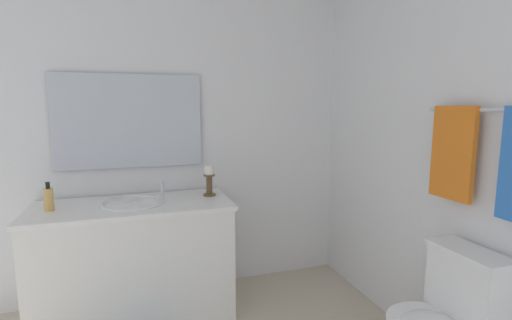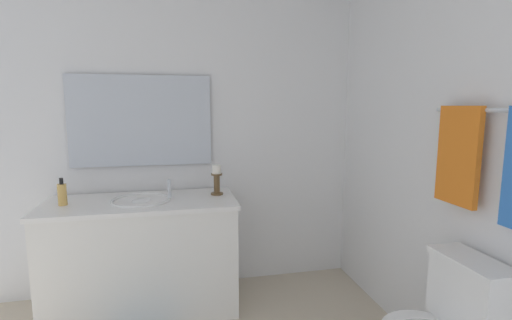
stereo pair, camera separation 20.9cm
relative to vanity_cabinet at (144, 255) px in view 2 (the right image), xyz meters
name	(u,v)px [view 2 (the right image)]	position (x,y,z in m)	size (l,w,h in m)	color
wall_back	(458,147)	(0.94, 1.67, 0.83)	(2.52, 0.04, 2.45)	white
wall_left	(176,133)	(-0.33, 0.24, 0.83)	(0.04, 2.86, 2.45)	white
vanity_cabinet	(144,255)	(0.00, 0.00, 0.00)	(0.58, 1.29, 0.79)	white
sink_basin	(142,206)	(0.00, 0.00, 0.36)	(0.40, 0.40, 0.24)	white
mirror	(142,121)	(-0.28, 0.00, 0.93)	(0.02, 1.02, 0.67)	silver
candle_holder_tall	(217,179)	(-0.06, 0.53, 0.51)	(0.09, 0.09, 0.22)	brown
soap_bottle	(63,194)	(0.01, -0.49, 0.47)	(0.06, 0.06, 0.18)	#E5B259
towel_bar	(499,110)	(1.22, 1.61, 1.02)	(0.02, 0.02, 0.75)	silver
towel_near_vanity	(459,156)	(1.03, 1.59, 0.80)	(0.25, 0.03, 0.48)	orange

